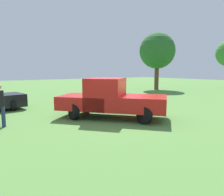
% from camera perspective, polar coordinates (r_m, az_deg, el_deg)
% --- Properties ---
extents(ground_plane, '(80.00, 80.00, 0.00)m').
position_cam_1_polar(ground_plane, '(9.63, -0.35, -5.34)').
color(ground_plane, '#54843D').
extents(pickup_truck, '(4.78, 4.52, 1.79)m').
position_cam_1_polar(pickup_truck, '(9.54, -0.71, 0.11)').
color(pickup_truck, black).
rests_on(pickup_truck, ground_plane).
extents(person_bystander, '(0.33, 0.34, 1.64)m').
position_cam_1_polar(person_bystander, '(8.94, -27.92, -1.22)').
color(person_bystander, navy).
rests_on(person_bystander, ground_plane).
extents(tree_side, '(3.86, 3.86, 6.15)m').
position_cam_1_polar(tree_side, '(24.17, 12.04, 12.20)').
color(tree_side, brown).
rests_on(tree_side, ground_plane).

